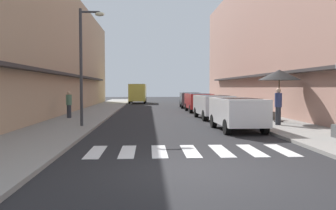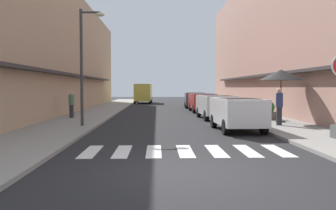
{
  "view_description": "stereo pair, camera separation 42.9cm",
  "coord_description": "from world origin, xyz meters",
  "px_view_note": "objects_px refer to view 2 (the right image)",
  "views": [
    {
      "loc": [
        -1.28,
        -8.21,
        1.94
      ],
      "look_at": [
        -0.33,
        8.84,
        1.1
      ],
      "focal_mm": 38.41,
      "sensor_mm": 36.0,
      "label": 1
    },
    {
      "loc": [
        -0.85,
        -8.23,
        1.94
      ],
      "look_at": [
        -0.33,
        8.84,
        1.1
      ],
      "focal_mm": 38.41,
      "sensor_mm": 36.0,
      "label": 2
    }
  ],
  "objects_px": {
    "parked_car_near": "(237,110)",
    "pedestrian_walking_far": "(279,106)",
    "parked_car_mid": "(215,104)",
    "pedestrian_walking_near": "(71,104)",
    "delivery_van": "(143,92)",
    "street_lamp": "(85,55)",
    "cafe_umbrella": "(281,75)",
    "parked_car_far": "(202,100)",
    "planter_midblock": "(268,111)",
    "parked_car_distant": "(194,98)"
  },
  "relations": [
    {
      "from": "delivery_van",
      "to": "cafe_umbrella",
      "type": "bearing_deg",
      "value": -72.44
    },
    {
      "from": "planter_midblock",
      "to": "delivery_van",
      "type": "bearing_deg",
      "value": 108.36
    },
    {
      "from": "delivery_van",
      "to": "street_lamp",
      "type": "height_order",
      "value": "street_lamp"
    },
    {
      "from": "parked_car_near",
      "to": "delivery_van",
      "type": "distance_m",
      "value": 29.18
    },
    {
      "from": "parked_car_distant",
      "to": "cafe_umbrella",
      "type": "xyz_separation_m",
      "value": [
        2.93,
        -15.49,
        1.66
      ]
    },
    {
      "from": "delivery_van",
      "to": "planter_midblock",
      "type": "xyz_separation_m",
      "value": [
        8.04,
        -24.23,
        -0.82
      ]
    },
    {
      "from": "street_lamp",
      "to": "pedestrian_walking_far",
      "type": "relative_size",
      "value": 3.08
    },
    {
      "from": "parked_car_near",
      "to": "pedestrian_walking_far",
      "type": "xyz_separation_m",
      "value": [
        2.34,
        1.31,
        0.15
      ]
    },
    {
      "from": "cafe_umbrella",
      "to": "street_lamp",
      "type": "bearing_deg",
      "value": -171.77
    },
    {
      "from": "parked_car_far",
      "to": "street_lamp",
      "type": "distance_m",
      "value": 13.28
    },
    {
      "from": "parked_car_mid",
      "to": "pedestrian_walking_near",
      "type": "relative_size",
      "value": 2.65
    },
    {
      "from": "cafe_umbrella",
      "to": "pedestrian_walking_far",
      "type": "relative_size",
      "value": 1.54
    },
    {
      "from": "cafe_umbrella",
      "to": "delivery_van",
      "type": "bearing_deg",
      "value": 107.56
    },
    {
      "from": "parked_car_mid",
      "to": "delivery_van",
      "type": "height_order",
      "value": "delivery_van"
    },
    {
      "from": "cafe_umbrella",
      "to": "pedestrian_walking_far",
      "type": "height_order",
      "value": "cafe_umbrella"
    },
    {
      "from": "delivery_van",
      "to": "parked_car_near",
      "type": "bearing_deg",
      "value": -79.63
    },
    {
      "from": "parked_car_mid",
      "to": "parked_car_far",
      "type": "distance_m",
      "value": 6.34
    },
    {
      "from": "parked_car_mid",
      "to": "pedestrian_walking_far",
      "type": "relative_size",
      "value": 2.37
    },
    {
      "from": "planter_midblock",
      "to": "parked_car_mid",
      "type": "bearing_deg",
      "value": 150.2
    },
    {
      "from": "cafe_umbrella",
      "to": "pedestrian_walking_far",
      "type": "xyz_separation_m",
      "value": [
        -0.59,
        -1.52,
        -1.52
      ]
    },
    {
      "from": "parked_car_mid",
      "to": "delivery_van",
      "type": "distance_m",
      "value": 23.24
    },
    {
      "from": "parked_car_near",
      "to": "planter_midblock",
      "type": "height_order",
      "value": "parked_car_near"
    },
    {
      "from": "street_lamp",
      "to": "parked_car_near",
      "type": "bearing_deg",
      "value": -11.35
    },
    {
      "from": "parked_car_mid",
      "to": "pedestrian_walking_near",
      "type": "distance_m",
      "value": 8.72
    },
    {
      "from": "delivery_van",
      "to": "pedestrian_walking_far",
      "type": "relative_size",
      "value": 3.04
    },
    {
      "from": "parked_car_mid",
      "to": "parked_car_distant",
      "type": "relative_size",
      "value": 1.0
    },
    {
      "from": "parked_car_distant",
      "to": "cafe_umbrella",
      "type": "height_order",
      "value": "cafe_umbrella"
    },
    {
      "from": "street_lamp",
      "to": "parked_car_far",
      "type": "bearing_deg",
      "value": 57.74
    },
    {
      "from": "parked_car_mid",
      "to": "pedestrian_walking_far",
      "type": "distance_m",
      "value": 5.31
    },
    {
      "from": "parked_car_near",
      "to": "cafe_umbrella",
      "type": "relative_size",
      "value": 1.45
    },
    {
      "from": "parked_car_far",
      "to": "planter_midblock",
      "type": "relative_size",
      "value": 4.02
    },
    {
      "from": "parked_car_near",
      "to": "delivery_van",
      "type": "xyz_separation_m",
      "value": [
        -5.25,
        28.7,
        0.49
      ]
    },
    {
      "from": "parked_car_mid",
      "to": "cafe_umbrella",
      "type": "xyz_separation_m",
      "value": [
        2.93,
        -3.24,
        1.66
      ]
    },
    {
      "from": "parked_car_distant",
      "to": "street_lamp",
      "type": "bearing_deg",
      "value": -112.34
    },
    {
      "from": "delivery_van",
      "to": "cafe_umbrella",
      "type": "xyz_separation_m",
      "value": [
        8.19,
        -25.88,
        1.18
      ]
    },
    {
      "from": "parked_car_near",
      "to": "pedestrian_walking_near",
      "type": "height_order",
      "value": "pedestrian_walking_near"
    },
    {
      "from": "delivery_van",
      "to": "parked_car_mid",
      "type": "bearing_deg",
      "value": -76.93
    },
    {
      "from": "parked_car_near",
      "to": "parked_car_distant",
      "type": "relative_size",
      "value": 0.94
    },
    {
      "from": "parked_car_mid",
      "to": "pedestrian_walking_far",
      "type": "height_order",
      "value": "pedestrian_walking_far"
    },
    {
      "from": "street_lamp",
      "to": "pedestrian_walking_near",
      "type": "relative_size",
      "value": 3.45
    },
    {
      "from": "parked_car_near",
      "to": "pedestrian_walking_near",
      "type": "distance_m",
      "value": 10.57
    },
    {
      "from": "pedestrian_walking_far",
      "to": "street_lamp",
      "type": "bearing_deg",
      "value": 72.98
    },
    {
      "from": "parked_car_distant",
      "to": "pedestrian_walking_far",
      "type": "relative_size",
      "value": 2.37
    },
    {
      "from": "planter_midblock",
      "to": "pedestrian_walking_near",
      "type": "relative_size",
      "value": 0.66
    },
    {
      "from": "parked_car_far",
      "to": "street_lamp",
      "type": "bearing_deg",
      "value": -122.26
    },
    {
      "from": "cafe_umbrella",
      "to": "parked_car_near",
      "type": "bearing_deg",
      "value": -136.06
    },
    {
      "from": "parked_car_distant",
      "to": "delivery_van",
      "type": "xyz_separation_m",
      "value": [
        -5.25,
        10.39,
        0.48
      ]
    },
    {
      "from": "pedestrian_walking_far",
      "to": "planter_midblock",
      "type": "bearing_deg",
      "value": -24.51
    },
    {
      "from": "parked_car_mid",
      "to": "pedestrian_walking_far",
      "type": "xyz_separation_m",
      "value": [
        2.34,
        -4.76,
        0.15
      ]
    },
    {
      "from": "parked_car_near",
      "to": "parked_car_far",
      "type": "xyz_separation_m",
      "value": [
        0.0,
        12.41,
        0.0
      ]
    }
  ]
}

